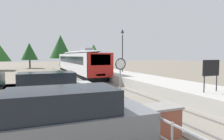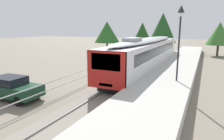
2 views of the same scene
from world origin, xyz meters
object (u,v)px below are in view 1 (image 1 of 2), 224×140
Objects in this scene: parked_suv_grey at (69,123)px; platform_lamp_mid_platform at (122,42)px; commuter_train at (78,61)px; platform_notice_board at (211,69)px; speed_limit_sign at (120,71)px; brick_utility_cabinet at (162,120)px; parked_suv_silver at (50,90)px; parked_hatchback_dark_green at (44,83)px.

platform_lamp_mid_platform is at bearing 59.78° from parked_suv_grey.
commuter_train is 3.88× the size of platform_lamp_mid_platform.
speed_limit_sign is at bearing 164.88° from platform_notice_board.
parked_suv_grey is at bearing -163.27° from platform_notice_board.
platform_notice_board is at bearing -15.12° from speed_limit_sign.
platform_notice_board is at bearing 23.45° from brick_utility_cabinet.
brick_utility_cabinet is (-6.34, -16.39, -4.05)m from platform_lamp_mid_platform.
platform_lamp_mid_platform is 1.15× the size of parked_suv_grey.
platform_notice_board is at bearing 16.73° from parked_suv_grey.
parked_suv_grey is (-9.76, -16.76, -3.56)m from platform_lamp_mid_platform.
parked_suv_silver is 1.14× the size of parked_hatchback_dark_green.
commuter_train reaches higher than brick_utility_cabinet.
parked_suv_grey is at bearing -173.86° from brick_utility_cabinet.
brick_utility_cabinet is at bearing 6.14° from parked_suv_grey.
platform_lamp_mid_platform reaches higher than parked_hatchback_dark_green.
platform_lamp_mid_platform is 18.04m from brick_utility_cabinet.
commuter_train reaches higher than parked_hatchback_dark_green.
platform_lamp_mid_platform reaches higher than parked_suv_grey.
platform_lamp_mid_platform reaches higher than speed_limit_sign.
brick_utility_cabinet is 0.30× the size of parked_hatchback_dark_green.
platform_lamp_mid_platform is (4.11, -6.83, 2.47)m from commuter_train.
platform_lamp_mid_platform is 1.91× the size of speed_limit_sign.
brick_utility_cabinet is at bearing -95.49° from commuter_train.
commuter_train is 18.83m from parked_suv_silver.
speed_limit_sign is at bearing -27.85° from parked_suv_silver.
parked_suv_grey is (-5.65, -23.59, -1.09)m from commuter_train.
platform_notice_board is at bearing -82.64° from commuter_train.
parked_hatchback_dark_green is (-0.00, 10.60, -0.27)m from parked_suv_grey.
platform_notice_board is (2.72, -21.07, 0.04)m from commuter_train.
platform_lamp_mid_platform reaches higher than parked_suv_silver.
brick_utility_cabinet is (0.02, -3.49, -1.55)m from speed_limit_sign.
commuter_train is 21.25m from platform_notice_board.
speed_limit_sign is at bearing -63.20° from parked_hatchback_dark_green.
parked_suv_grey is 1.14× the size of parked_hatchback_dark_green.
brick_utility_cabinet is 10.79m from parked_hatchback_dark_green.
speed_limit_sign is at bearing 48.63° from parked_suv_grey.
platform_lamp_mid_platform is at bearing 48.68° from parked_suv_silver.
parked_suv_grey is 5.66m from parked_suv_silver.
platform_lamp_mid_platform is at bearing -58.95° from commuter_train.
platform_notice_board reaches higher than brick_utility_cabinet.
speed_limit_sign reaches higher than parked_suv_silver.
parked_hatchback_dark_green is at bearing 108.50° from brick_utility_cabinet.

